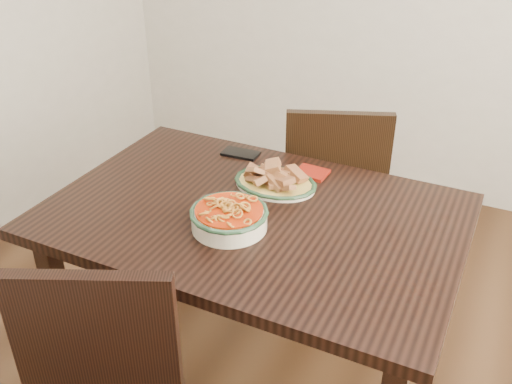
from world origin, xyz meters
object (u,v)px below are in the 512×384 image
at_px(dining_table, 253,234).
at_px(smartphone, 240,153).
at_px(noodle_bowl, 229,215).
at_px(chair_far, 333,187).
at_px(fish_plate, 275,175).

distance_m(dining_table, smartphone, 0.42).
relative_size(dining_table, noodle_bowl, 5.43).
height_order(chair_far, noodle_bowl, chair_far).
bearing_deg(fish_plate, noodle_bowl, -93.76).
distance_m(fish_plate, noodle_bowl, 0.30).
height_order(dining_table, smartphone, smartphone).
distance_m(fish_plate, smartphone, 0.28).
bearing_deg(fish_plate, smartphone, 143.13).
relative_size(dining_table, chair_far, 1.48).
bearing_deg(chair_far, smartphone, 29.88).
bearing_deg(noodle_bowl, dining_table, 78.80).
xyz_separation_m(chair_far, noodle_bowl, (-0.07, -0.81, 0.29)).
bearing_deg(chair_far, fish_plate, 62.61).
distance_m(noodle_bowl, smartphone, 0.51).
height_order(chair_far, smartphone, chair_far).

